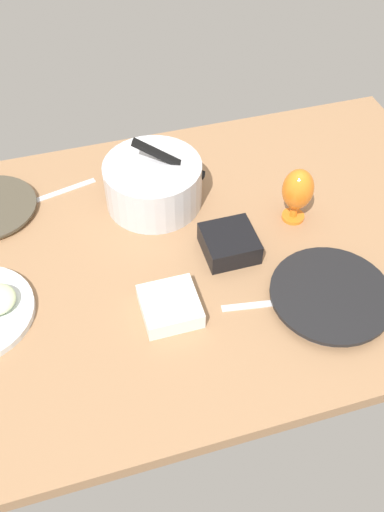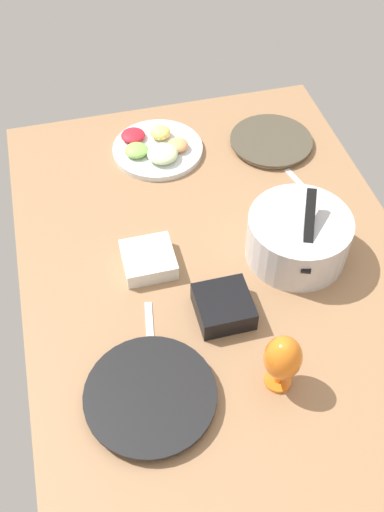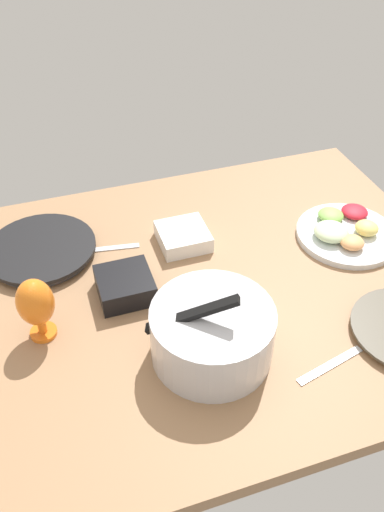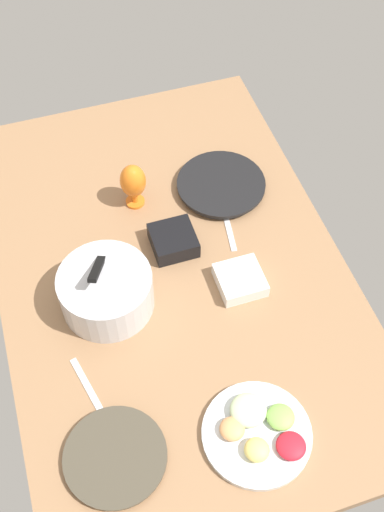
# 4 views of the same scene
# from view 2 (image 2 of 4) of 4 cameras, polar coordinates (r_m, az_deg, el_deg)

# --- Properties ---
(ground_plane) EXTENTS (1.60, 1.04, 0.04)m
(ground_plane) POSITION_cam_2_polar(r_m,az_deg,el_deg) (1.55, 3.32, -3.36)
(ground_plane) COLOR #99704C
(dinner_plate_left) EXTENTS (0.26, 0.26, 0.02)m
(dinner_plate_left) POSITION_cam_2_polar(r_m,az_deg,el_deg) (1.94, 7.65, 10.91)
(dinner_plate_left) COLOR beige
(dinner_plate_left) RESTS_ON ground_plane
(dinner_plate_right) EXTENTS (0.30, 0.30, 0.03)m
(dinner_plate_right) POSITION_cam_2_polar(r_m,az_deg,el_deg) (1.35, -4.04, -13.37)
(dinner_plate_right) COLOR #4C4C51
(dinner_plate_right) RESTS_ON ground_plane
(mixing_bowl) EXTENTS (0.28, 0.27, 0.20)m
(mixing_bowl) POSITION_cam_2_polar(r_m,az_deg,el_deg) (1.57, 10.21, 1.93)
(mixing_bowl) COLOR silver
(mixing_bowl) RESTS_ON ground_plane
(fruit_platter) EXTENTS (0.28, 0.28, 0.06)m
(fruit_platter) POSITION_cam_2_polar(r_m,az_deg,el_deg) (1.89, -3.42, 10.39)
(fruit_platter) COLOR silver
(fruit_platter) RESTS_ON ground_plane
(hurricane_glass_orange) EXTENTS (0.08, 0.08, 0.17)m
(hurricane_glass_orange) POSITION_cam_2_polar(r_m,az_deg,el_deg) (1.31, 8.75, -9.82)
(hurricane_glass_orange) COLOR orange
(hurricane_glass_orange) RESTS_ON ground_plane
(square_bowl_white) EXTENTS (0.13, 0.13, 0.05)m
(square_bowl_white) POSITION_cam_2_polar(r_m,az_deg,el_deg) (1.55, -4.23, -0.28)
(square_bowl_white) COLOR white
(square_bowl_white) RESTS_ON ground_plane
(square_bowl_black) EXTENTS (0.13, 0.13, 0.06)m
(square_bowl_black) POSITION_cam_2_polar(r_m,az_deg,el_deg) (1.45, 3.07, -4.82)
(square_bowl_black) COLOR black
(square_bowl_black) RESTS_ON ground_plane
(fork_by_left_plate) EXTENTS (0.18, 0.06, 0.01)m
(fork_by_left_plate) POSITION_cam_2_polar(r_m,az_deg,el_deg) (1.80, 10.70, 6.59)
(fork_by_left_plate) COLOR silver
(fork_by_left_plate) RESTS_ON ground_plane
(fork_by_right_plate) EXTENTS (0.18, 0.04, 0.01)m
(fork_by_right_plate) POSITION_cam_2_polar(r_m,az_deg,el_deg) (1.45, -4.09, -7.35)
(fork_by_right_plate) COLOR silver
(fork_by_right_plate) RESTS_ON ground_plane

